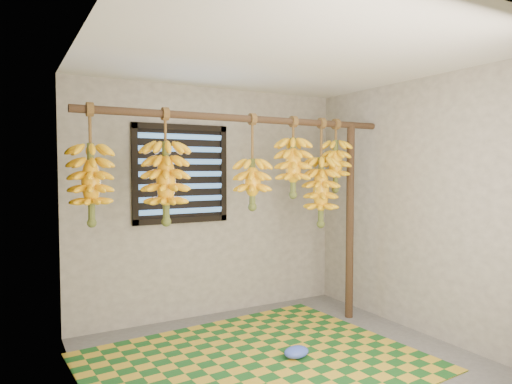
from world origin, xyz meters
TOP-DOWN VIEW (x-y plane):
  - floor at (0.00, 0.00)m, footprint 3.00×3.00m
  - ceiling at (0.00, 0.00)m, footprint 3.00×3.00m
  - wall_back at (0.00, 1.50)m, footprint 3.00×0.01m
  - wall_left at (-1.50, 0.00)m, footprint 0.01×3.00m
  - wall_right at (1.50, 0.00)m, footprint 0.01×3.00m
  - window at (-0.35, 1.48)m, footprint 1.00×0.04m
  - hanging_pole at (0.00, 0.70)m, footprint 3.00×0.06m
  - support_post at (1.20, 0.70)m, footprint 0.08×0.08m
  - woven_mat at (-0.20, 0.19)m, footprint 2.69×2.22m
  - plastic_bag at (0.13, 0.10)m, footprint 0.24×0.18m
  - banana_bunch_a at (-1.35, 0.70)m, footprint 0.32×0.32m
  - banana_bunch_b at (-0.76, 0.70)m, footprint 0.37×0.37m
  - banana_bunch_c at (0.05, 0.70)m, footprint 0.32×0.32m
  - banana_bunch_d at (0.49, 0.70)m, footprint 0.34×0.34m
  - banana_bunch_e at (0.82, 0.70)m, footprint 0.33×0.33m
  - banana_bunch_f at (1.00, 0.70)m, footprint 0.29×0.29m

SIDE VIEW (x-z plane):
  - floor at x=0.00m, z-range -0.01..0.00m
  - woven_mat at x=-0.20m, z-range 0.00..0.01m
  - plastic_bag at x=0.13m, z-range 0.01..0.10m
  - support_post at x=1.20m, z-range 0.00..2.00m
  - wall_back at x=0.00m, z-range 0.00..2.40m
  - wall_left at x=-1.50m, z-range 0.00..2.40m
  - wall_right at x=1.50m, z-range 0.00..2.40m
  - banana_bunch_e at x=0.82m, z-range 0.79..1.86m
  - banana_bunch_c at x=0.05m, z-range 0.99..1.85m
  - banana_bunch_a at x=-1.35m, z-range 0.97..1.90m
  - banana_bunch_b at x=-0.76m, z-range 0.96..1.91m
  - window at x=-0.35m, z-range 1.00..2.00m
  - banana_bunch_d at x=0.49m, z-range 1.18..1.95m
  - banana_bunch_f at x=1.00m, z-range 1.22..1.95m
  - hanging_pole at x=0.00m, z-range 1.97..2.03m
  - ceiling at x=0.00m, z-range 2.40..2.41m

